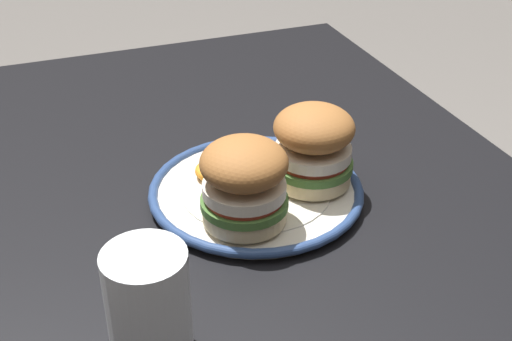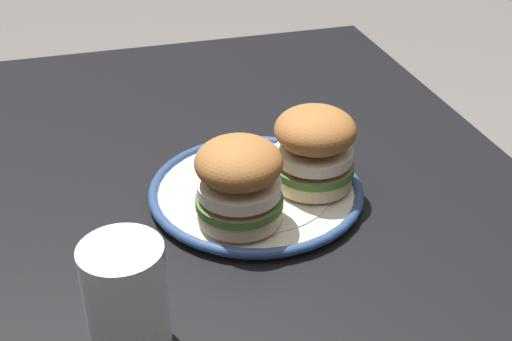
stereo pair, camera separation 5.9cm
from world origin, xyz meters
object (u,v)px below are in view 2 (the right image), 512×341
object	(u,v)px
dining_table	(225,307)
dinner_plate	(256,192)
sandwich_half_left	(314,147)
sandwich_half_right	(239,181)
drinking_glass	(127,307)

from	to	relation	value
dining_table	dinner_plate	bearing A→B (deg)	-40.86
sandwich_half_left	dining_table	bearing A→B (deg)	113.47
dinner_plate	sandwich_half_left	xyz separation A→B (m)	(-0.01, -0.07, 0.06)
dining_table	sandwich_half_right	world-z (taller)	sandwich_half_right
sandwich_half_right	drinking_glass	bearing A→B (deg)	135.90
dining_table	drinking_glass	distance (m)	0.24
dinner_plate	dining_table	bearing A→B (deg)	139.14
sandwich_half_left	sandwich_half_right	size ratio (longest dim) A/B	0.94
sandwich_half_right	sandwich_half_left	bearing A→B (deg)	-65.69
dining_table	drinking_glass	size ratio (longest dim) A/B	10.77
drinking_glass	sandwich_half_right	bearing A→B (deg)	-44.10
dinner_plate	sandwich_half_left	world-z (taller)	sandwich_half_left
dining_table	sandwich_half_right	distance (m)	0.18
drinking_glass	dinner_plate	bearing A→B (deg)	-40.88
dining_table	drinking_glass	xyz separation A→B (m)	(-0.14, 0.12, 0.15)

